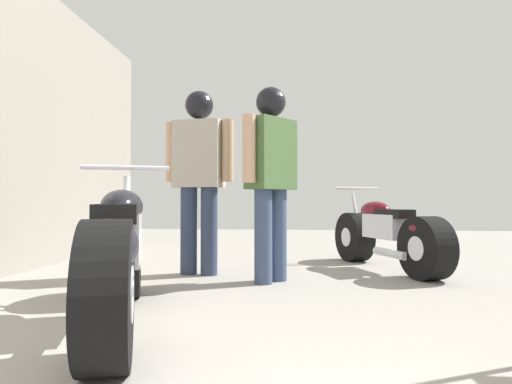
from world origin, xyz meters
TOP-DOWN VIEW (x-y plane):
  - ground_plane at (0.00, 3.21)m, footprint 15.43×15.43m
  - motorcycle_maroon_cruiser at (-0.85, 2.19)m, footprint 0.95×2.06m
  - motorcycle_black_naked at (1.12, 4.48)m, footprint 0.95×1.85m
  - mechanic_in_blue at (-0.79, 4.00)m, footprint 0.72×0.32m
  - mechanic_with_helmet at (-0.06, 3.66)m, footprint 0.50×0.61m

SIDE VIEW (x-z plane):
  - ground_plane at x=0.00m, z-range 0.00..0.00m
  - motorcycle_black_naked at x=1.12m, z-range -0.08..0.81m
  - motorcycle_maroon_cruiser at x=-0.85m, z-range -0.08..0.91m
  - mechanic_with_helmet at x=-0.06m, z-range 0.17..1.92m
  - mechanic_in_blue at x=-0.79m, z-range 0.18..2.00m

